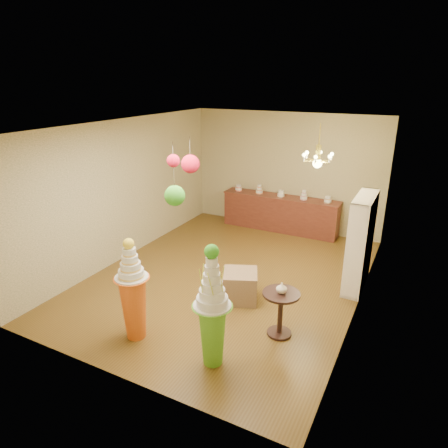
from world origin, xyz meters
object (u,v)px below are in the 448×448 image
at_px(pedestal_green, 212,319).
at_px(sideboard, 280,213).
at_px(pedestal_orange, 133,299).
at_px(round_table, 281,308).

bearing_deg(pedestal_green, sideboard, 100.06).
xyz_separation_m(pedestal_orange, round_table, (1.96, 1.06, -0.18)).
distance_m(pedestal_orange, sideboard, 5.41).
relative_size(pedestal_green, sideboard, 0.59).
xyz_separation_m(pedestal_green, sideboard, (-0.95, 5.38, -0.23)).
bearing_deg(round_table, pedestal_orange, -151.49).
bearing_deg(sideboard, round_table, -70.14).
bearing_deg(pedestal_orange, pedestal_green, 0.53).
distance_m(pedestal_green, sideboard, 5.47).
height_order(pedestal_green, round_table, pedestal_green).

